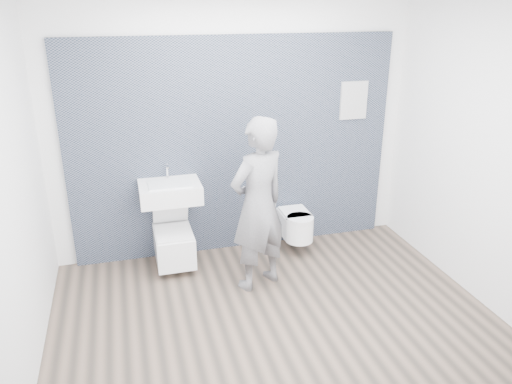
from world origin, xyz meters
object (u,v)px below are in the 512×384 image
object	(u,v)px
toilet_square	(174,244)
visitor	(258,205)
washbasin	(170,191)
toilet_rounded	(296,225)

from	to	relation	value
toilet_square	visitor	world-z (taller)	visitor
washbasin	toilet_square	bearing A→B (deg)	-90.00
toilet_rounded	toilet_square	bearing A→B (deg)	-179.47
washbasin	toilet_square	world-z (taller)	washbasin
toilet_square	visitor	size ratio (longest dim) A/B	0.42
washbasin	toilet_rounded	xyz separation A→B (m)	(1.40, -0.04, -0.54)
toilet_square	visitor	xyz separation A→B (m)	(0.78, -0.59, 0.60)
washbasin	toilet_rounded	world-z (taller)	washbasin
washbasin	toilet_rounded	size ratio (longest dim) A/B	1.16
washbasin	toilet_square	size ratio (longest dim) A/B	0.87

